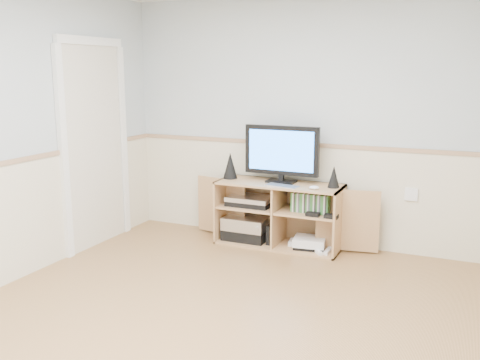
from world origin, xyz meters
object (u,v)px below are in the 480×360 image
at_px(media_cabinet, 281,212).
at_px(game_consoles, 309,243).
at_px(keyboard, 282,186).
at_px(monitor, 282,152).

bearing_deg(media_cabinet, game_consoles, -11.90).
distance_m(keyboard, game_consoles, 0.65).
relative_size(media_cabinet, game_consoles, 4.32).
distance_m(monitor, keyboard, 0.37).
distance_m(media_cabinet, keyboard, 0.39).
bearing_deg(keyboard, game_consoles, 36.94).
height_order(media_cabinet, keyboard, keyboard).
bearing_deg(monitor, media_cabinet, 90.00).
height_order(keyboard, game_consoles, keyboard).
relative_size(monitor, keyboard, 2.34).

